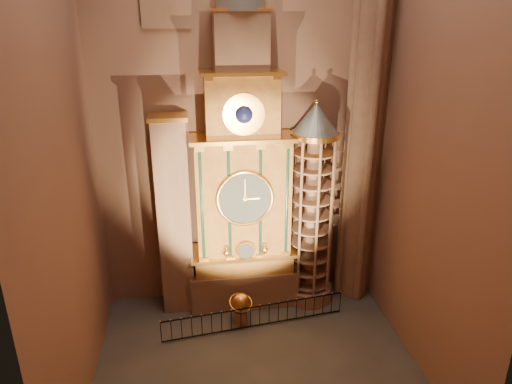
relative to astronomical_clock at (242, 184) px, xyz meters
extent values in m
plane|color=#383330|center=(0.00, -4.96, -6.68)|extent=(14.00, 14.00, 0.00)
plane|color=#8F614D|center=(0.00, 1.04, 4.32)|extent=(22.00, 0.00, 22.00)
plane|color=#8F614D|center=(-7.00, -4.96, 4.32)|extent=(0.00, 22.00, 22.00)
plane|color=#8F614D|center=(7.00, -4.96, 4.32)|extent=(0.00, 22.00, 22.00)
cube|color=#8C634C|center=(0.00, 0.04, -5.68)|extent=(5.60, 2.20, 2.00)
cube|color=brown|center=(0.00, 0.04, -4.18)|extent=(5.00, 2.00, 1.00)
cube|color=#F3AD47|center=(0.00, -0.01, -3.63)|extent=(5.40, 2.30, 0.18)
cube|color=brown|center=(0.00, 0.04, -0.68)|extent=(4.60, 2.00, 6.00)
cylinder|color=black|center=(-2.05, -0.82, -0.68)|extent=(0.32, 0.32, 5.60)
cylinder|color=black|center=(-0.75, -0.82, -0.68)|extent=(0.32, 0.32, 5.60)
cylinder|color=black|center=(0.75, -0.82, -0.68)|extent=(0.32, 0.32, 5.60)
cylinder|color=black|center=(2.05, -0.82, -0.68)|extent=(0.32, 0.32, 5.60)
cube|color=#F3AD47|center=(0.00, -0.01, 2.37)|extent=(5.00, 2.25, 0.18)
cylinder|color=#2D3033|center=(0.00, -0.97, -0.38)|extent=(2.60, 0.12, 2.60)
torus|color=#F3AD47|center=(0.00, -1.02, -0.38)|extent=(2.80, 0.16, 2.80)
cylinder|color=#F3AD47|center=(0.00, -1.12, -3.08)|extent=(0.90, 0.10, 0.90)
sphere|color=#F3AD47|center=(-0.95, -1.07, -3.13)|extent=(0.36, 0.36, 0.36)
sphere|color=#F3AD47|center=(0.95, -1.07, -3.13)|extent=(0.36, 0.36, 0.36)
cube|color=brown|center=(0.00, 0.04, 3.82)|extent=(3.40, 1.80, 3.00)
sphere|color=#0E1947|center=(0.00, -0.87, 3.62)|extent=(0.80, 0.80, 0.80)
cube|color=#F3AD47|center=(0.00, -0.01, 5.37)|extent=(3.80, 2.00, 0.15)
cube|color=#8C634C|center=(0.00, 0.04, 6.62)|extent=(2.40, 1.60, 2.60)
cube|color=#8C634C|center=(-3.40, 0.04, -1.68)|extent=(1.60, 1.40, 10.00)
cube|color=#F3AD47|center=(-3.40, -0.38, -3.68)|extent=(1.35, 0.10, 2.10)
cube|color=#4B1914|center=(-3.40, -0.44, -3.68)|extent=(1.05, 0.04, 1.75)
cube|color=#F3AD47|center=(-3.40, -0.38, -1.08)|extent=(1.35, 0.10, 2.10)
cube|color=#4B1914|center=(-3.40, -0.44, -1.08)|extent=(1.05, 0.04, 1.75)
cube|color=#F3AD47|center=(-3.40, -0.38, 1.52)|extent=(1.35, 0.10, 2.10)
cube|color=#4B1914|center=(-3.40, -0.44, 1.52)|extent=(1.05, 0.04, 1.75)
cube|color=#F3AD47|center=(-3.40, 0.04, 3.42)|extent=(1.80, 1.60, 0.20)
cylinder|color=#8C634C|center=(3.50, -0.26, -6.28)|extent=(2.50, 2.50, 0.80)
cylinder|color=#8C634C|center=(3.50, -0.26, -1.78)|extent=(0.70, 0.70, 8.20)
cylinder|color=#F3AD47|center=(3.50, -0.26, 2.42)|extent=(2.40, 2.40, 0.25)
cone|color=slate|center=(3.50, -0.26, 3.22)|extent=(2.30, 2.30, 1.50)
sphere|color=#F3AD47|center=(3.50, -0.26, 4.02)|extent=(0.20, 0.20, 0.20)
cylinder|color=#8C634C|center=(6.10, 0.04, 4.32)|extent=(1.60, 1.60, 22.00)
cylinder|color=#8C634C|center=(6.90, 0.04, 4.32)|extent=(0.44, 0.44, 22.00)
cylinder|color=#8C634C|center=(5.30, 0.04, 4.32)|extent=(0.44, 0.44, 22.00)
cylinder|color=#8C634C|center=(6.10, 0.84, 4.32)|extent=(0.44, 0.44, 22.00)
cylinder|color=#8C634C|center=(6.10, -0.76, 4.32)|extent=(0.44, 0.44, 22.00)
cylinder|color=#8C634C|center=(-0.37, -2.02, -6.31)|extent=(0.64, 0.64, 0.74)
sphere|color=#D6843C|center=(-0.37, -2.02, -5.46)|extent=(0.95, 0.95, 0.95)
torus|color=#D6843C|center=(-0.37, -2.02, -5.46)|extent=(1.47, 1.42, 0.51)
cube|color=black|center=(0.28, -2.45, -5.48)|extent=(9.04, 1.22, 0.05)
cube|color=black|center=(0.28, -2.45, -6.58)|extent=(9.04, 1.22, 0.05)
camera|label=1|loc=(-2.37, -21.01, 7.57)|focal=32.00mm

